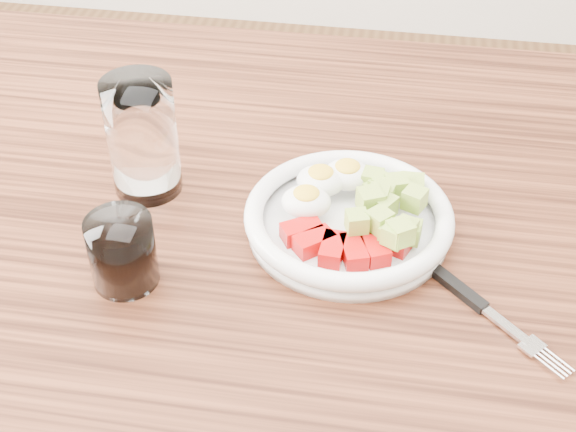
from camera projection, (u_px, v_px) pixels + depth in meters
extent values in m
cube|color=brown|center=(296.00, 261.00, 0.81)|extent=(1.50, 0.90, 0.04)
cylinder|color=white|center=(348.00, 227.00, 0.81)|extent=(0.20, 0.20, 0.01)
torus|color=white|center=(349.00, 215.00, 0.80)|extent=(0.21, 0.21, 0.02)
cube|color=red|center=(301.00, 231.00, 0.78)|extent=(0.04, 0.04, 0.02)
cube|color=red|center=(314.00, 242.00, 0.77)|extent=(0.04, 0.04, 0.02)
cube|color=red|center=(333.00, 249.00, 0.76)|extent=(0.02, 0.04, 0.02)
cube|color=red|center=(354.00, 252.00, 0.76)|extent=(0.03, 0.04, 0.02)
cube|color=red|center=(374.00, 249.00, 0.76)|extent=(0.04, 0.04, 0.02)
cube|color=red|center=(390.00, 241.00, 0.77)|extent=(0.04, 0.03, 0.02)
ellipsoid|color=white|center=(321.00, 181.00, 0.83)|extent=(0.05, 0.04, 0.03)
ellipsoid|color=yellow|center=(321.00, 172.00, 0.82)|extent=(0.03, 0.03, 0.01)
ellipsoid|color=white|center=(347.00, 175.00, 0.84)|extent=(0.05, 0.04, 0.03)
ellipsoid|color=yellow|center=(348.00, 166.00, 0.83)|extent=(0.03, 0.03, 0.01)
ellipsoid|color=white|center=(306.00, 202.00, 0.80)|extent=(0.05, 0.04, 0.03)
ellipsoid|color=yellow|center=(306.00, 193.00, 0.79)|extent=(0.03, 0.03, 0.01)
cube|color=#A5BC48|center=(394.00, 235.00, 0.75)|extent=(0.03, 0.03, 0.02)
cube|color=#A5BC48|center=(384.00, 186.00, 0.82)|extent=(0.03, 0.03, 0.02)
cube|color=#A5BC48|center=(372.00, 180.00, 0.83)|extent=(0.02, 0.02, 0.02)
cube|color=#A5BC48|center=(370.00, 200.00, 0.78)|extent=(0.03, 0.03, 0.02)
cube|color=#A5BC48|center=(379.00, 221.00, 0.77)|extent=(0.03, 0.03, 0.02)
cube|color=#A5BC48|center=(392.00, 234.00, 0.76)|extent=(0.03, 0.03, 0.02)
cube|color=#A5BC48|center=(400.00, 232.00, 0.75)|extent=(0.03, 0.03, 0.02)
cube|color=#A5BC48|center=(407.00, 229.00, 0.76)|extent=(0.02, 0.02, 0.02)
cube|color=#A5BC48|center=(372.00, 220.00, 0.79)|extent=(0.02, 0.02, 0.02)
cube|color=#A5BC48|center=(401.00, 231.00, 0.78)|extent=(0.02, 0.02, 0.02)
cube|color=#A5BC48|center=(374.00, 192.00, 0.82)|extent=(0.02, 0.02, 0.02)
cube|color=#A5BC48|center=(412.00, 187.00, 0.82)|extent=(0.02, 0.02, 0.02)
cube|color=#A5BC48|center=(384.00, 192.00, 0.80)|extent=(0.03, 0.03, 0.02)
cube|color=#A5BC48|center=(396.00, 187.00, 0.81)|extent=(0.03, 0.03, 0.02)
cube|color=#A5BC48|center=(410.00, 232.00, 0.77)|extent=(0.02, 0.02, 0.02)
cube|color=#A5BC48|center=(378.00, 196.00, 0.79)|extent=(0.02, 0.02, 0.02)
cube|color=#A5BC48|center=(357.00, 222.00, 0.77)|extent=(0.03, 0.03, 0.02)
cube|color=#A5BC48|center=(414.00, 199.00, 0.79)|extent=(0.03, 0.03, 0.02)
cube|color=#A5BC48|center=(379.00, 187.00, 0.82)|extent=(0.02, 0.02, 0.02)
cube|color=#A5BC48|center=(384.00, 206.00, 0.78)|extent=(0.03, 0.03, 0.02)
cube|color=black|center=(450.00, 282.00, 0.75)|extent=(0.07, 0.07, 0.01)
cube|color=silver|center=(506.00, 326.00, 0.71)|extent=(0.04, 0.04, 0.00)
cube|color=silver|center=(532.00, 346.00, 0.69)|extent=(0.03, 0.03, 0.00)
cylinder|color=silver|center=(549.00, 367.00, 0.68)|extent=(0.02, 0.02, 0.00)
cylinder|color=silver|center=(553.00, 365.00, 0.68)|extent=(0.02, 0.02, 0.00)
cylinder|color=silver|center=(556.00, 362.00, 0.68)|extent=(0.02, 0.02, 0.00)
cylinder|color=silver|center=(560.00, 360.00, 0.68)|extent=(0.02, 0.02, 0.00)
cylinder|color=white|center=(142.00, 137.00, 0.83)|extent=(0.07, 0.07, 0.13)
cylinder|color=white|center=(122.00, 251.00, 0.74)|extent=(0.06, 0.06, 0.07)
cylinder|color=black|center=(122.00, 253.00, 0.74)|extent=(0.06, 0.06, 0.06)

